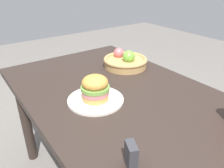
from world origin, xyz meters
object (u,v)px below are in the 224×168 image
at_px(napkin_holder, 131,155).
at_px(sandwich, 95,88).
at_px(fruit_basket, 125,61).
at_px(plate, 96,100).

bearing_deg(napkin_holder, sandwich, -173.71).
relative_size(fruit_basket, napkin_holder, 3.22).
bearing_deg(fruit_basket, sandwich, -56.20).
xyz_separation_m(sandwich, napkin_holder, (0.42, -0.12, -0.03)).
relative_size(plate, sandwich, 1.99).
bearing_deg(fruit_basket, plate, -56.20).
distance_m(fruit_basket, napkin_holder, 0.86).
distance_m(plate, sandwich, 0.07).
bearing_deg(napkin_holder, fruit_basket, 165.53).
relative_size(sandwich, napkin_holder, 1.54).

